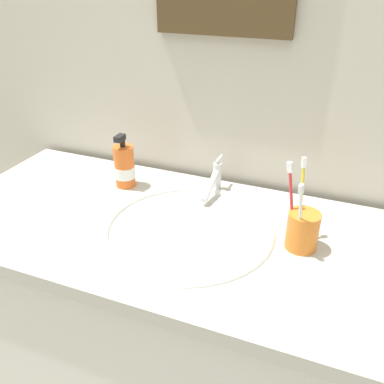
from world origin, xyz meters
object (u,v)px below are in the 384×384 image
Objects in this scene: toothbrush_red at (291,199)px; soap_dispenser at (124,167)px; toothbrush_cup at (303,231)px; toothbrush_yellow at (302,195)px; toothbrush_white at (300,213)px; faucet at (214,179)px.

soap_dispenser is at bearing 167.76° from toothbrush_red.
toothbrush_yellow is at bearing 115.25° from toothbrush_cup.
toothbrush_red reaches higher than toothbrush_white.
toothbrush_cup is 0.56× the size of soap_dispenser.
toothbrush_cup is at bearing -64.75° from toothbrush_yellow.
toothbrush_red is at bearing -12.24° from soap_dispenser.
toothbrush_red is at bearing -126.38° from toothbrush_yellow.
faucet reaches higher than toothbrush_cup.
faucet is 1.66× the size of toothbrush_cup.
soap_dispenser is (-0.26, -0.06, 0.02)m from faucet.
toothbrush_white reaches higher than faucet.
toothbrush_white is (0.27, -0.20, 0.07)m from faucet.
faucet is 0.33m from toothbrush_cup.
toothbrush_cup is 0.46× the size of toothbrush_yellow.
soap_dispenser is at bearing 167.55° from toothbrush_cup.
toothbrush_white reaches higher than soap_dispenser.
toothbrush_yellow reaches higher than faucet.
toothbrush_cup is at bearing 74.00° from toothbrush_white.
faucet is 0.76× the size of toothbrush_red.
toothbrush_red is at bearing -34.70° from faucet.
toothbrush_white is at bearing -54.52° from toothbrush_red.
toothbrush_cup is at bearing -32.53° from faucet.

